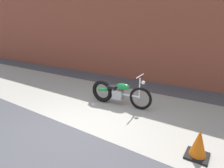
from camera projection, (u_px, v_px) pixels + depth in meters
ground_plane at (79, 130)px, 4.28m from camera, size 80.00×80.00×0.00m
sidewalk_slab at (119, 106)px, 5.67m from camera, size 36.00×3.50×0.01m
brick_building_wall at (162, 27)px, 7.74m from camera, size 36.00×0.50×4.84m
motorcycle_green at (116, 92)px, 5.66m from camera, size 2.00×0.58×1.03m
traffic_cone at (199, 145)px, 3.29m from camera, size 0.40×0.40×0.55m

